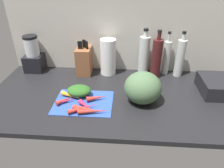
{
  "coord_description": "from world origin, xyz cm",
  "views": [
    {
      "loc": [
        2.75,
        -113.38,
        73.54
      ],
      "look_at": [
        -4.84,
        -7.89,
        12.09
      ],
      "focal_mm": 33.43,
      "sensor_mm": 36.0,
      "label": 1
    }
  ],
  "objects": [
    {
      "name": "ground_plane",
      "position": [
        0.0,
        0.0,
        -1.5
      ],
      "size": [
        170.0,
        80.0,
        3.0
      ],
      "primitive_type": "cube",
      "color": "black"
    },
    {
      "name": "bottle_0",
      "position": [
        15.89,
        30.43,
        15.1
      ],
      "size": [
        7.49,
        7.49,
        34.86
      ],
      "color": "silver",
      "rests_on": "ground_plane"
    },
    {
      "name": "dish_rack",
      "position": [
        63.75,
        7.25,
        4.74
      ],
      "size": [
        23.72,
        25.15,
        9.49
      ],
      "primitive_type": "cube",
      "color": "black",
      "rests_on": "ground_plane"
    },
    {
      "name": "carrot_greens_pile",
      "position": [
        -25.96,
        -3.87,
        4.01
      ],
      "size": [
        15.17,
        11.67,
        6.42
      ],
      "primitive_type": "ellipsoid",
      "color": "#2D6023",
      "rests_on": "cutting_board"
    },
    {
      "name": "carrot_1",
      "position": [
        -20.63,
        -19.05,
        2.11
      ],
      "size": [
        16.69,
        11.14,
        2.62
      ],
      "primitive_type": "cone",
      "rotation": [
        0.0,
        1.57,
        0.52
      ],
      "color": "red",
      "rests_on": "cutting_board"
    },
    {
      "name": "cutting_board",
      "position": [
        -21.97,
        -10.91,
        0.4
      ],
      "size": [
        35.11,
        27.12,
        0.8
      ],
      "primitive_type": "cube",
      "color": "#2D51B7",
      "rests_on": "ground_plane"
    },
    {
      "name": "carrot_2",
      "position": [
        -18.48,
        -20.33,
        2.34
      ],
      "size": [
        16.25,
        6.17,
        3.08
      ],
      "primitive_type": "cone",
      "rotation": [
        0.0,
        1.57,
        -0.2
      ],
      "color": "red",
      "rests_on": "cutting_board"
    },
    {
      "name": "winter_squash",
      "position": [
        13.34,
        -6.71,
        9.62
      ],
      "size": [
        22.12,
        21.63,
        19.25
      ],
      "primitive_type": "ellipsoid",
      "color": "#4C6B47",
      "rests_on": "ground_plane"
    },
    {
      "name": "carrot_4",
      "position": [
        -19.67,
        -16.91,
        2.32
      ],
      "size": [
        9.9,
        10.07,
        3.04
      ],
      "primitive_type": "cone",
      "rotation": [
        0.0,
        1.57,
        -0.8
      ],
      "color": "#B2264C",
      "rests_on": "cutting_board"
    },
    {
      "name": "bottle_1",
      "position": [
        24.79,
        26.98,
        14.67
      ],
      "size": [
        7.37,
        7.37,
        34.89
      ],
      "color": "#471919",
      "rests_on": "ground_plane"
    },
    {
      "name": "carrot_3",
      "position": [
        -32.12,
        -12.5,
        1.82
      ],
      "size": [
        11.06,
        7.03,
        2.04
      ],
      "primitive_type": "cone",
      "rotation": [
        0.0,
        1.57,
        0.48
      ],
      "color": "#B2264C",
      "rests_on": "cutting_board"
    },
    {
      "name": "carrot_5",
      "position": [
        -14.37,
        -21.74,
        2.26
      ],
      "size": [
        17.56,
        5.38,
        2.91
      ],
      "primitive_type": "cone",
      "rotation": [
        0.0,
        1.57,
        0.15
      ],
      "color": "red",
      "rests_on": "cutting_board"
    },
    {
      "name": "carrot_0",
      "position": [
        -33.4,
        -12.16,
        2.16
      ],
      "size": [
        9.54,
        9.5,
        2.72
      ],
      "primitive_type": "cone",
      "rotation": [
        0.0,
        1.57,
        0.78
      ],
      "color": "red",
      "rests_on": "cutting_board"
    },
    {
      "name": "carrot_7",
      "position": [
        -30.76,
        -7.1,
        2.3
      ],
      "size": [
        13.38,
        8.11,
        3.0
      ],
      "primitive_type": "cone",
      "rotation": [
        0.0,
        1.57,
        -0.41
      ],
      "color": "orange",
      "rests_on": "cutting_board"
    },
    {
      "name": "paper_towel_roll",
      "position": [
        -10.43,
        29.5,
        13.4
      ],
      "size": [
        11.4,
        11.4,
        26.81
      ],
      "primitive_type": "cylinder",
      "color": "white",
      "rests_on": "ground_plane"
    },
    {
      "name": "bottle_3",
      "position": [
        41.83,
        29.77,
        14.25
      ],
      "size": [
        6.29,
        6.29,
        33.58
      ],
      "color": "silver",
      "rests_on": "ground_plane"
    },
    {
      "name": "bottle_2",
      "position": [
        32.59,
        32.46,
        13.2
      ],
      "size": [
        5.36,
        5.36,
        32.49
      ],
      "color": "silver",
      "rests_on": "ground_plane"
    },
    {
      "name": "blender_appliance",
      "position": [
        -67.92,
        30.51,
        11.97
      ],
      "size": [
        13.79,
        13.79,
        27.84
      ],
      "color": "black",
      "rests_on": "ground_plane"
    },
    {
      "name": "carrot_6",
      "position": [
        -14.42,
        -8.51,
        2.36
      ],
      "size": [
        12.51,
        7.3,
        3.11
      ],
      "primitive_type": "cone",
      "rotation": [
        0.0,
        1.57,
        0.37
      ],
      "color": "red",
      "rests_on": "cutting_board"
    },
    {
      "name": "knife_block",
      "position": [
        -28.41,
        29.34,
        10.33
      ],
      "size": [
        10.43,
        16.16,
        25.5
      ],
      "color": "brown",
      "rests_on": "ground_plane"
    },
    {
      "name": "wall_back",
      "position": [
        0.0,
        38.5,
        30.0
      ],
      "size": [
        170.0,
        3.0,
        60.0
      ],
      "primitive_type": "cube",
      "color": "#BCB7AD",
      "rests_on": "ground_plane"
    }
  ]
}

